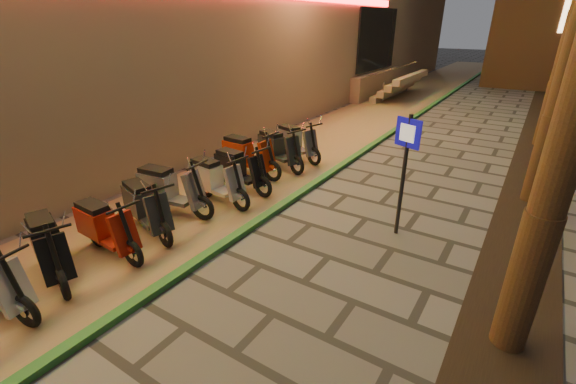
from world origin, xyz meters
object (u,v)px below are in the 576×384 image
Objects in this scene: scooter_13 at (295,141)px; scooter_5 at (48,246)px; scooter_8 at (168,189)px; scooter_10 at (238,169)px; scooter_12 at (277,148)px; pedestrian_sign at (405,160)px; scooter_7 at (145,207)px; scooter_6 at (104,227)px; scooter_11 at (246,154)px; scooter_9 at (214,179)px.

scooter_5 is at bearing -75.37° from scooter_13.
scooter_8 is 1.06× the size of scooter_10.
scooter_13 is (0.24, 6.87, 0.01)m from scooter_5.
scooter_13 is at bearing 104.75° from scooter_12.
pedestrian_sign is 4.85m from scooter_7.
scooter_10 is (0.40, 1.75, -0.03)m from scooter_8.
pedestrian_sign reaches higher than scooter_8.
pedestrian_sign is 5.33m from scooter_6.
pedestrian_sign is at bearing 13.75° from scooter_8.
scooter_11 reaches higher than scooter_10.
scooter_11 is at bearing -85.39° from scooter_13.
scooter_8 is at bearing -77.95° from scooter_12.
scooter_13 reaches higher than scooter_6.
pedestrian_sign is at bearing 42.61° from scooter_6.
pedestrian_sign is 3.99m from scooter_10.
scooter_13 reaches higher than scooter_10.
scooter_11 is at bearing 96.50° from scooter_6.
scooter_7 is at bearing 104.11° from scooter_5.
scooter_9 is at bearing -83.50° from scooter_10.
scooter_7 is 0.93× the size of scooter_11.
pedestrian_sign is 1.36× the size of scooter_13.
scooter_8 is (-0.12, 2.49, 0.03)m from scooter_5.
scooter_5 is 0.92× the size of scooter_11.
scooter_8 is 0.99× the size of scooter_11.
scooter_10 is 1.00× the size of scooter_13.
scooter_8 reaches higher than scooter_10.
scooter_12 is at bearing 106.04° from scooter_5.
scooter_9 is at bearing -70.68° from scooter_12.
scooter_13 is at bearing 166.87° from pedestrian_sign.
scooter_5 is 4.25m from scooter_10.
scooter_13 is at bearing 96.82° from scooter_10.
scooter_7 reaches higher than scooter_5.
scooter_10 is (-3.88, 0.03, -0.97)m from pedestrian_sign.
scooter_12 is 1.02× the size of scooter_13.
scooter_6 is 0.91× the size of scooter_8.
scooter_8 is at bearing 110.65° from scooter_5.
scooter_12 is (0.34, 0.92, -0.02)m from scooter_11.
scooter_11 reaches higher than scooter_13.
scooter_9 is 1.02× the size of scooter_10.
scooter_6 is 5.17m from scooter_12.
scooter_12 reaches higher than scooter_7.
scooter_5 is 1.72m from scooter_7.
scooter_9 is (0.30, 3.42, 0.01)m from scooter_5.
scooter_6 is 0.97× the size of scooter_7.
scooter_11 is at bearing 110.94° from scooter_9.
scooter_9 is at bearing -72.92° from scooter_11.
scooter_5 is at bearing -74.70° from scooter_12.
scooter_12 reaches higher than scooter_9.
scooter_7 is 0.99× the size of scooter_13.
scooter_12 reaches higher than scooter_5.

